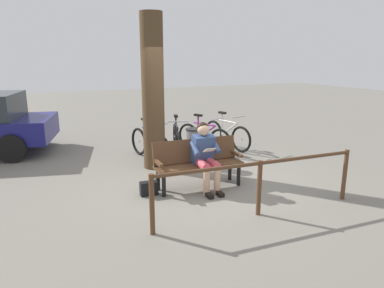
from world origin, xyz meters
name	(u,v)px	position (x,y,z in m)	size (l,w,h in m)	color
ground_plane	(205,184)	(0.00, 0.00, 0.00)	(40.00, 40.00, 0.00)	slate
bench	(197,160)	(0.18, 0.02, 0.51)	(1.62, 0.56, 0.87)	#51331E
person_reading	(205,153)	(0.11, 0.19, 0.66)	(0.51, 0.78, 1.20)	#334772
handbag	(149,188)	(1.12, 0.05, 0.12)	(0.30, 0.14, 0.24)	black
tree_trunk	(153,93)	(0.50, -1.42, 1.59)	(0.46, 0.46, 3.18)	#4C3823
litter_bin	(194,147)	(-0.30, -1.13, 0.42)	(0.36, 0.36, 0.83)	slate
bicycle_red	(227,135)	(-1.72, -2.15, 0.36)	(0.56, 1.65, 0.94)	black
bicycle_orange	(204,138)	(-1.02, -2.07, 0.36)	(0.75, 1.57, 0.94)	black
bicycle_purple	(177,140)	(-0.33, -2.18, 0.36)	(0.65, 1.62, 0.94)	black
bicycle_green	(150,144)	(0.41, -2.02, 0.36)	(0.54, 1.65, 0.94)	black
railing_fence	(260,177)	(-0.13, 1.49, 0.60)	(3.34, 0.27, 0.85)	#51331E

